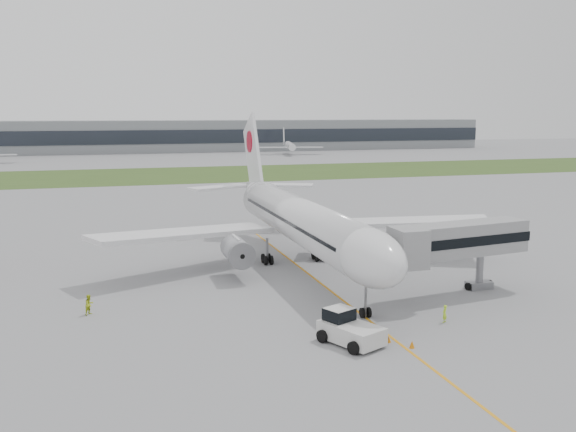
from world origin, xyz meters
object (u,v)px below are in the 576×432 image
object	(u,v)px
pushback_tug	(348,328)
ground_crew_near	(445,314)
jet_bridge	(453,241)
airliner	(298,218)

from	to	relation	value
pushback_tug	ground_crew_near	xyz separation A→B (m)	(9.77, 2.18, -0.42)
jet_bridge	ground_crew_near	world-z (taller)	jet_bridge
airliner	jet_bridge	distance (m)	19.18
airliner	ground_crew_near	bearing A→B (deg)	-75.38
jet_bridge	airliner	bearing A→B (deg)	116.01
airliner	pushback_tug	xyz separation A→B (m)	(-3.77, -25.19, -4.47)
airliner	ground_crew_near	distance (m)	24.27
ground_crew_near	airliner	bearing A→B (deg)	-110.67
airliner	ground_crew_near	world-z (taller)	airliner
pushback_tug	ground_crew_near	world-z (taller)	pushback_tug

